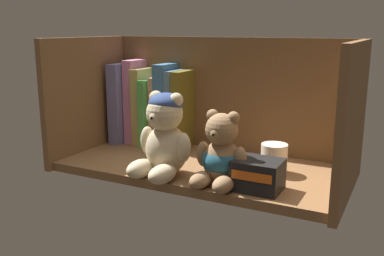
{
  "coord_description": "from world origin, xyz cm",
  "views": [
    {
      "loc": [
        42.94,
        -88.24,
        33.61
      ],
      "look_at": [
        -2.3,
        0.0,
        10.57
      ],
      "focal_mm": 40.77,
      "sensor_mm": 36.0,
      "label": 1
    }
  ],
  "objects_px": {
    "book_7": "(185,109)",
    "pillar_candle": "(274,158)",
    "book_5": "(168,105)",
    "teddy_bear_larger": "(164,136)",
    "small_product_box": "(258,175)",
    "book_0": "(127,102)",
    "book_3": "(154,111)",
    "book_1": "(137,101)",
    "teddy_bear_smaller": "(221,156)",
    "book_2": "(146,106)",
    "book_6": "(177,109)",
    "book_4": "(160,111)"
  },
  "relations": [
    {
      "from": "book_7",
      "to": "pillar_candle",
      "type": "height_order",
      "value": "book_7"
    },
    {
      "from": "book_5",
      "to": "teddy_bear_larger",
      "type": "distance_m",
      "value": 0.25
    },
    {
      "from": "book_7",
      "to": "small_product_box",
      "type": "relative_size",
      "value": 2.18
    },
    {
      "from": "book_0",
      "to": "book_3",
      "type": "distance_m",
      "value": 0.09
    },
    {
      "from": "book_5",
      "to": "small_product_box",
      "type": "bearing_deg",
      "value": -33.05
    },
    {
      "from": "book_1",
      "to": "teddy_bear_smaller",
      "type": "relative_size",
      "value": 1.48
    },
    {
      "from": "book_5",
      "to": "book_7",
      "type": "height_order",
      "value": "book_5"
    },
    {
      "from": "book_2",
      "to": "book_3",
      "type": "distance_m",
      "value": 0.03
    },
    {
      "from": "book_1",
      "to": "book_5",
      "type": "xyz_separation_m",
      "value": [
        0.1,
        0.0,
        -0.0
      ]
    },
    {
      "from": "book_5",
      "to": "pillar_candle",
      "type": "distance_m",
      "value": 0.35
    },
    {
      "from": "book_3",
      "to": "teddy_bear_smaller",
      "type": "height_order",
      "value": "book_3"
    },
    {
      "from": "book_2",
      "to": "teddy_bear_smaller",
      "type": "bearing_deg",
      "value": -34.22
    },
    {
      "from": "teddy_bear_larger",
      "to": "teddy_bear_smaller",
      "type": "height_order",
      "value": "teddy_bear_larger"
    },
    {
      "from": "book_1",
      "to": "book_5",
      "type": "height_order",
      "value": "book_1"
    },
    {
      "from": "book_6",
      "to": "pillar_candle",
      "type": "bearing_deg",
      "value": -17.92
    },
    {
      "from": "pillar_candle",
      "to": "book_2",
      "type": "bearing_deg",
      "value": 166.36
    },
    {
      "from": "book_0",
      "to": "small_product_box",
      "type": "xyz_separation_m",
      "value": [
        0.46,
        -0.21,
        -0.08
      ]
    },
    {
      "from": "book_4",
      "to": "teddy_bear_smaller",
      "type": "xyz_separation_m",
      "value": [
        0.28,
        -0.22,
        -0.03
      ]
    },
    {
      "from": "book_2",
      "to": "book_5",
      "type": "xyz_separation_m",
      "value": [
        0.07,
        0.0,
        0.01
      ]
    },
    {
      "from": "book_5",
      "to": "book_7",
      "type": "distance_m",
      "value": 0.05
    },
    {
      "from": "teddy_bear_smaller",
      "to": "pillar_candle",
      "type": "relative_size",
      "value": 2.36
    },
    {
      "from": "book_1",
      "to": "pillar_candle",
      "type": "distance_m",
      "value": 0.44
    },
    {
      "from": "book_2",
      "to": "book_3",
      "type": "xyz_separation_m",
      "value": [
        0.02,
        -0.0,
        -0.01
      ]
    },
    {
      "from": "teddy_bear_larger",
      "to": "teddy_bear_smaller",
      "type": "relative_size",
      "value": 1.18
    },
    {
      "from": "teddy_bear_smaller",
      "to": "book_3",
      "type": "bearing_deg",
      "value": 143.63
    },
    {
      "from": "book_2",
      "to": "book_5",
      "type": "distance_m",
      "value": 0.07
    },
    {
      "from": "book_5",
      "to": "teddy_bear_smaller",
      "type": "relative_size",
      "value": 1.44
    },
    {
      "from": "book_4",
      "to": "pillar_candle",
      "type": "relative_size",
      "value": 2.86
    },
    {
      "from": "book_7",
      "to": "teddy_bear_larger",
      "type": "relative_size",
      "value": 1.13
    },
    {
      "from": "teddy_bear_larger",
      "to": "teddy_bear_smaller",
      "type": "distance_m",
      "value": 0.14
    },
    {
      "from": "book_3",
      "to": "book_6",
      "type": "xyz_separation_m",
      "value": [
        0.07,
        0.0,
        0.01
      ]
    },
    {
      "from": "book_3",
      "to": "teddy_bear_smaller",
      "type": "bearing_deg",
      "value": -36.37
    },
    {
      "from": "teddy_bear_smaller",
      "to": "pillar_candle",
      "type": "xyz_separation_m",
      "value": [
        0.08,
        0.12,
        -0.03
      ]
    },
    {
      "from": "book_6",
      "to": "book_4",
      "type": "bearing_deg",
      "value": 180.0
    },
    {
      "from": "book_0",
      "to": "book_5",
      "type": "relative_size",
      "value": 0.99
    },
    {
      "from": "book_6",
      "to": "small_product_box",
      "type": "distance_m",
      "value": 0.37
    },
    {
      "from": "pillar_candle",
      "to": "book_1",
      "type": "bearing_deg",
      "value": 167.27
    },
    {
      "from": "small_product_box",
      "to": "book_6",
      "type": "bearing_deg",
      "value": 144.63
    },
    {
      "from": "book_4",
      "to": "book_5",
      "type": "distance_m",
      "value": 0.03
    },
    {
      "from": "book_3",
      "to": "small_product_box",
      "type": "height_order",
      "value": "book_3"
    },
    {
      "from": "book_5",
      "to": "book_2",
      "type": "bearing_deg",
      "value": 180.0
    },
    {
      "from": "book_3",
      "to": "book_4",
      "type": "distance_m",
      "value": 0.02
    },
    {
      "from": "book_4",
      "to": "book_5",
      "type": "height_order",
      "value": "book_5"
    },
    {
      "from": "book_6",
      "to": "pillar_candle",
      "type": "distance_m",
      "value": 0.32
    },
    {
      "from": "book_1",
      "to": "book_3",
      "type": "height_order",
      "value": "book_1"
    },
    {
      "from": "book_1",
      "to": "book_3",
      "type": "distance_m",
      "value": 0.06
    },
    {
      "from": "teddy_bear_larger",
      "to": "book_2",
      "type": "bearing_deg",
      "value": 130.55
    },
    {
      "from": "teddy_bear_smaller",
      "to": "small_product_box",
      "type": "height_order",
      "value": "teddy_bear_smaller"
    },
    {
      "from": "book_1",
      "to": "book_6",
      "type": "height_order",
      "value": "book_1"
    },
    {
      "from": "book_4",
      "to": "book_3",
      "type": "bearing_deg",
      "value": -180.0
    }
  ]
}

